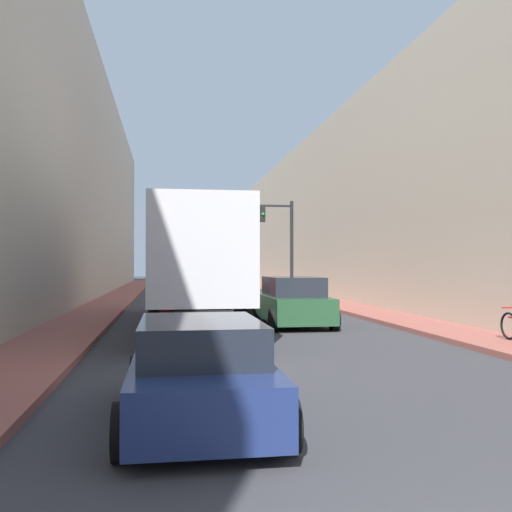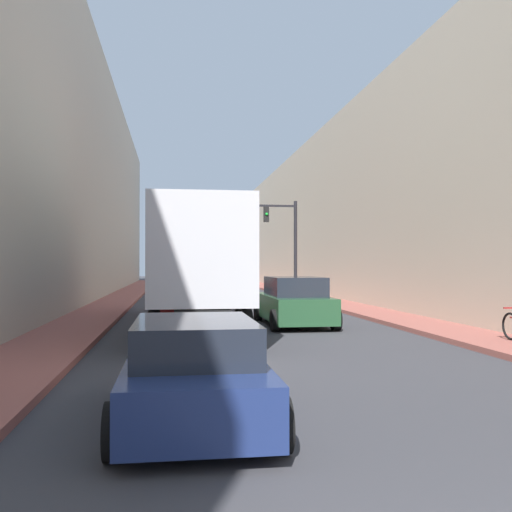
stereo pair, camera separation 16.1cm
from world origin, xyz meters
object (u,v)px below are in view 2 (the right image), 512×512
(semi_truck, at_px, (193,262))
(suv_car, at_px, (294,302))
(traffic_signal_gantry, at_px, (262,228))
(sedan_car, at_px, (194,371))

(semi_truck, xyz_separation_m, suv_car, (3.50, -0.20, -1.40))
(semi_truck, relative_size, traffic_signal_gantry, 1.90)
(traffic_signal_gantry, bearing_deg, semi_truck, -108.74)
(suv_car, relative_size, traffic_signal_gantry, 0.70)
(sedan_car, relative_size, traffic_signal_gantry, 0.62)
(suv_car, xyz_separation_m, traffic_signal_gantry, (0.97, 13.36, 3.44))
(sedan_car, xyz_separation_m, suv_car, (3.88, 11.66, 0.14))
(semi_truck, xyz_separation_m, sedan_car, (-0.39, -11.86, -1.54))
(suv_car, bearing_deg, sedan_car, -108.42)
(suv_car, bearing_deg, semi_truck, 176.72)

